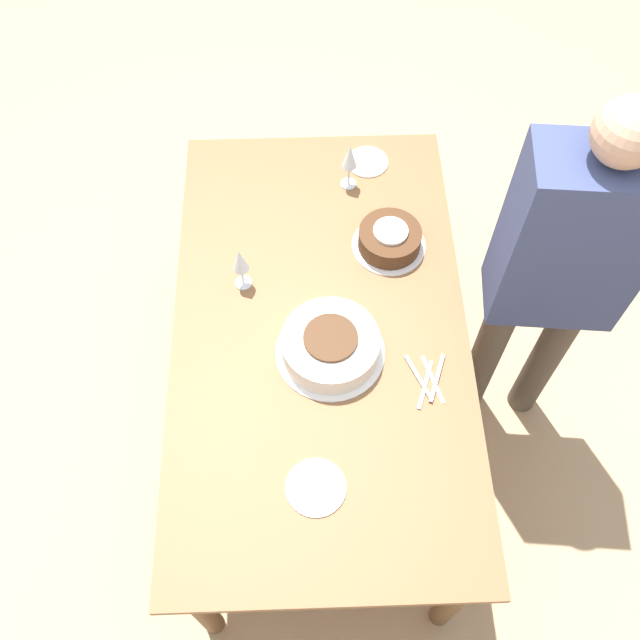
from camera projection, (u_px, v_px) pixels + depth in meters
ground_plane at (320, 419)px, 2.95m from camera, size 12.00×12.00×0.00m
dining_table at (320, 343)px, 2.39m from camera, size 1.70×0.95×0.75m
cake_center_white at (330, 345)px, 2.21m from camera, size 0.35×0.35×0.10m
cake_front_chocolate at (390, 239)px, 2.43m from camera, size 0.26×0.26×0.09m
wine_glass_near at (240, 261)px, 2.28m from camera, size 0.06×0.06×0.18m
wine_glass_far at (350, 158)px, 2.49m from camera, size 0.06×0.06×0.19m
dessert_plate_left at (316, 487)px, 2.03m from camera, size 0.17×0.17×0.01m
dessert_plate_right at (367, 162)px, 2.66m from camera, size 0.16×0.16×0.01m
fork_pile at (428, 380)px, 2.20m from camera, size 0.19×0.13×0.01m
person_cutting at (561, 266)px, 2.16m from camera, size 0.26×0.42×1.61m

